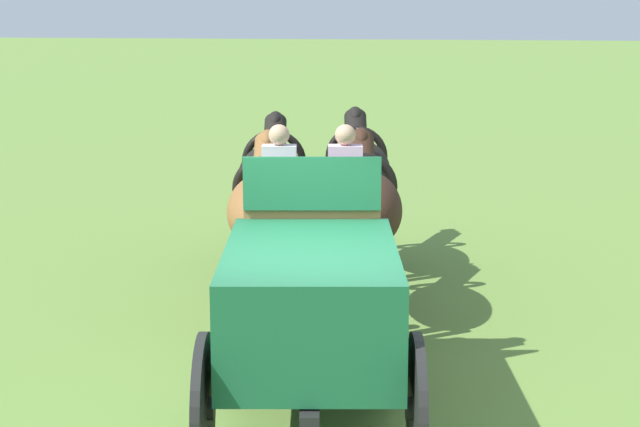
{
  "coord_description": "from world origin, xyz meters",
  "views": [
    {
      "loc": [
        -9.25,
        -1.52,
        3.94
      ],
      "look_at": [
        4.37,
        0.59,
        1.2
      ],
      "focal_mm": 59.33,
      "sensor_mm": 36.0,
      "label": 1
    }
  ],
  "objects_px": {
    "draft_horse_lead_near": "(272,179)",
    "draft_horse_lead_off": "(358,175)",
    "draft_horse_rear_off": "(365,211)",
    "show_wagon": "(311,300)",
    "draft_horse_rear_near": "(262,212)"
  },
  "relations": [
    {
      "from": "show_wagon",
      "to": "draft_horse_lead_off",
      "type": "relative_size",
      "value": 1.89
    },
    {
      "from": "draft_horse_lead_near",
      "to": "draft_horse_lead_off",
      "type": "bearing_deg",
      "value": -80.97
    },
    {
      "from": "show_wagon",
      "to": "draft_horse_lead_near",
      "type": "xyz_separation_m",
      "value": [
        5.94,
        1.57,
        0.14
      ]
    },
    {
      "from": "draft_horse_rear_near",
      "to": "draft_horse_rear_off",
      "type": "distance_m",
      "value": 1.3
    },
    {
      "from": "draft_horse_rear_off",
      "to": "draft_horse_lead_off",
      "type": "xyz_separation_m",
      "value": [
        2.56,
        0.39,
        0.04
      ]
    },
    {
      "from": "show_wagon",
      "to": "draft_horse_rear_off",
      "type": "bearing_deg",
      "value": -1.67
    },
    {
      "from": "draft_horse_lead_off",
      "to": "draft_horse_rear_off",
      "type": "bearing_deg",
      "value": -171.24
    },
    {
      "from": "draft_horse_rear_near",
      "to": "draft_horse_rear_off",
      "type": "bearing_deg",
      "value": -81.66
    },
    {
      "from": "draft_horse_lead_near",
      "to": "draft_horse_lead_off",
      "type": "relative_size",
      "value": 1.05
    },
    {
      "from": "draft_horse_rear_off",
      "to": "draft_horse_lead_off",
      "type": "bearing_deg",
      "value": 8.76
    },
    {
      "from": "draft_horse_rear_near",
      "to": "draft_horse_lead_off",
      "type": "distance_m",
      "value": 2.89
    },
    {
      "from": "draft_horse_rear_off",
      "to": "show_wagon",
      "type": "bearing_deg",
      "value": 178.33
    },
    {
      "from": "draft_horse_rear_near",
      "to": "draft_horse_lead_near",
      "type": "xyz_separation_m",
      "value": [
        2.55,
        0.39,
        -0.0
      ]
    },
    {
      "from": "draft_horse_lead_off",
      "to": "show_wagon",
      "type": "bearing_deg",
      "value": -177.3
    },
    {
      "from": "draft_horse_rear_off",
      "to": "draft_horse_lead_near",
      "type": "relative_size",
      "value": 1.0
    }
  ]
}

